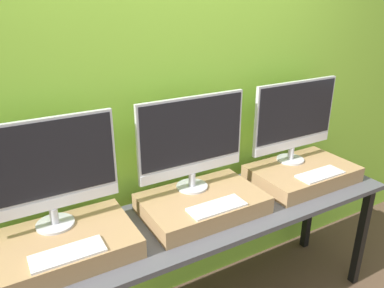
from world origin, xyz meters
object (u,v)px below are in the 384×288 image
keyboard_center (217,207)px  monitor_left (47,170)px  monitor_center (192,139)px  keyboard_left (68,254)px  keyboard_right (320,174)px  monitor_right (295,118)px

keyboard_center → monitor_left: bearing=161.3°
monitor_left → monitor_center: size_ratio=1.00×
keyboard_left → keyboard_center: (0.76, 0.00, 0.00)m
keyboard_center → keyboard_right: same height
keyboard_center → keyboard_right: (0.76, 0.00, 0.00)m
monitor_right → keyboard_right: monitor_right is taller
monitor_left → keyboard_right: monitor_left is taller
keyboard_center → keyboard_right: size_ratio=1.00×
monitor_center → keyboard_right: (0.76, -0.26, -0.29)m
monitor_center → monitor_right: 0.76m
keyboard_left → keyboard_right: same height
monitor_right → keyboard_right: size_ratio=2.07×
monitor_left → monitor_right: bearing=0.0°
keyboard_center → monitor_right: size_ratio=0.48×
keyboard_right → monitor_right: bearing=90.0°
monitor_left → keyboard_right: size_ratio=2.07×
monitor_left → keyboard_center: 0.86m
keyboard_left → monitor_left: bearing=90.0°
monitor_center → keyboard_right: monitor_center is taller
monitor_left → keyboard_left: 0.39m
keyboard_center → keyboard_right: bearing=0.0°
monitor_right → monitor_center: bearing=180.0°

